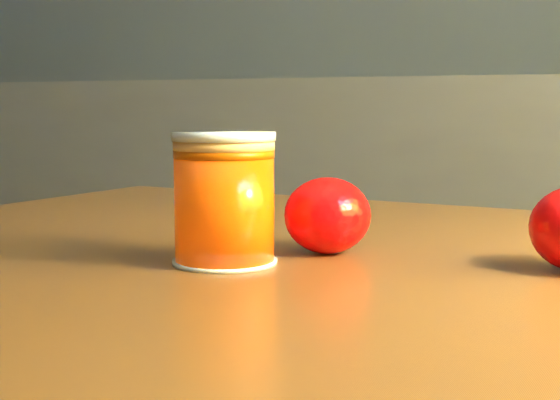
% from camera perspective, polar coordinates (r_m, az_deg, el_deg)
% --- Properties ---
extents(kitchen_counter, '(3.15, 0.60, 0.90)m').
position_cam_1_polar(kitchen_counter, '(2.08, -3.97, -3.99)').
color(kitchen_counter, '#4A4A4F').
rests_on(kitchen_counter, ground).
extents(juice_glass, '(0.07, 0.07, 0.09)m').
position_cam_1_polar(juice_glass, '(0.53, -4.09, 0.08)').
color(juice_glass, '#F54504').
rests_on(juice_glass, table).
extents(orange_front, '(0.08, 0.08, 0.06)m').
position_cam_1_polar(orange_front, '(0.56, 3.48, -1.13)').
color(orange_front, '#EC0A04').
rests_on(orange_front, table).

